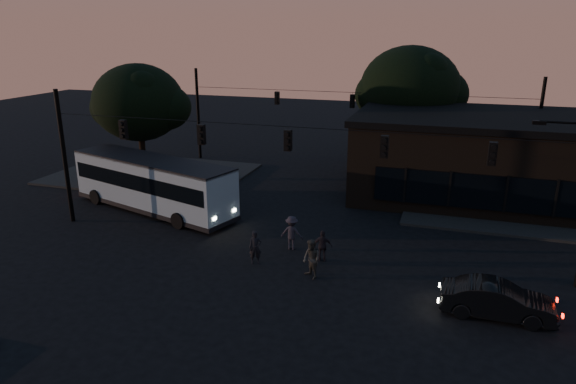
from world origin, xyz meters
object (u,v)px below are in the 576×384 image
(bus, at_px, (152,182))
(pedestrian_c, at_px, (323,246))
(pedestrian_b, at_px, (311,259))
(pedestrian_d, at_px, (292,233))
(building, at_px, (476,156))
(pedestrian_a, at_px, (255,247))
(car, at_px, (497,300))

(bus, xyz_separation_m, pedestrian_c, (11.48, -3.87, -1.03))
(pedestrian_b, bearing_deg, pedestrian_d, 163.47)
(building, relative_size, pedestrian_a, 9.53)
(bus, height_order, car, bus)
(car, xyz_separation_m, pedestrian_d, (-9.34, 3.66, 0.18))
(car, height_order, pedestrian_c, pedestrian_c)
(pedestrian_a, bearing_deg, bus, 130.37)
(pedestrian_d, bearing_deg, pedestrian_a, 60.71)
(bus, relative_size, pedestrian_c, 7.55)
(car, bearing_deg, pedestrian_a, 81.87)
(car, relative_size, pedestrian_b, 2.35)
(pedestrian_c, height_order, pedestrian_d, pedestrian_d)
(pedestrian_b, bearing_deg, car, 33.65)
(car, distance_m, pedestrian_d, 10.04)
(building, bearing_deg, pedestrian_c, -118.64)
(car, height_order, pedestrian_d, pedestrian_d)
(pedestrian_a, bearing_deg, pedestrian_d, 42.72)
(pedestrian_b, bearing_deg, bus, -165.75)
(bus, distance_m, pedestrian_c, 12.16)
(bus, xyz_separation_m, pedestrian_d, (9.67, -2.96, -0.94))
(pedestrian_a, bearing_deg, pedestrian_c, 3.08)
(building, distance_m, pedestrian_d, 14.94)
(pedestrian_a, bearing_deg, building, 35.68)
(pedestrian_a, xyz_separation_m, pedestrian_b, (2.88, -0.62, 0.08))
(pedestrian_b, bearing_deg, pedestrian_c, 128.76)
(car, bearing_deg, building, 2.27)
(car, height_order, pedestrian_a, pedestrian_a)
(car, distance_m, pedestrian_b, 7.65)
(building, relative_size, car, 3.68)
(bus, bearing_deg, building, 43.00)
(car, bearing_deg, bus, 71.13)
(pedestrian_b, height_order, pedestrian_d, pedestrian_b)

